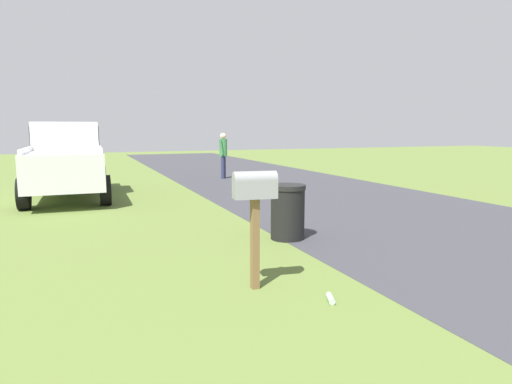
% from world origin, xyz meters
% --- Properties ---
extents(mailbox, '(0.27, 0.53, 1.42)m').
position_xyz_m(mailbox, '(6.96, -0.15, 1.14)').
color(mailbox, brown).
rests_on(mailbox, ground).
extents(pickup_truck, '(4.90, 2.16, 2.09)m').
position_xyz_m(pickup_truck, '(15.58, 2.06, 1.10)').
color(pickup_truck, silver).
rests_on(pickup_truck, ground).
extents(trash_bin, '(0.62, 0.62, 0.95)m').
position_xyz_m(trash_bin, '(9.00, -1.57, 0.48)').
color(trash_bin, black).
rests_on(trash_bin, ground).
extents(pedestrian, '(0.41, 0.42, 1.74)m').
position_xyz_m(pedestrian, '(18.42, -3.39, 1.02)').
color(pedestrian, '#2D3351').
rests_on(pedestrian, ground).
extents(litter_bottle_midfield_b, '(0.23, 0.15, 0.07)m').
position_xyz_m(litter_bottle_midfield_b, '(6.26, -0.78, 0.04)').
color(litter_bottle_midfield_b, '#B2D8BF').
rests_on(litter_bottle_midfield_b, ground).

